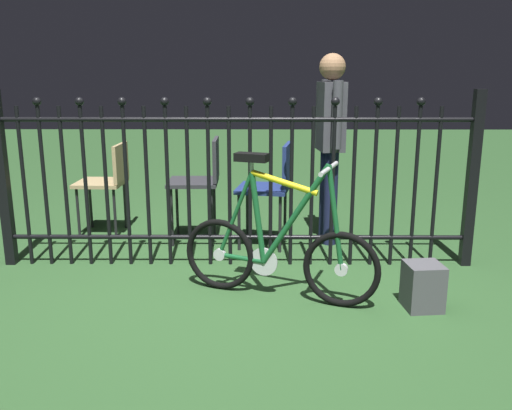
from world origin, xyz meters
name	(u,v)px	position (x,y,z in m)	size (l,w,h in m)	color
ground_plane	(234,297)	(0.00, 0.00, 0.00)	(20.00, 20.00, 0.00)	#2B5028
iron_fence	(227,179)	(-0.07, 0.60, 0.63)	(3.39, 0.07, 1.26)	black
bicycle	(278,249)	(0.27, 0.00, 0.31)	(1.19, 0.53, 0.90)	black
chair_navy	(272,183)	(0.26, 1.05, 0.52)	(0.46, 0.46, 0.83)	black
chair_charcoal	(202,177)	(-0.31, 1.19, 0.54)	(0.41, 0.40, 0.85)	black
chair_tan	(108,178)	(-1.13, 1.40, 0.49)	(0.41, 0.40, 0.78)	black
person_visitor	(330,134)	(0.72, 1.18, 0.89)	(0.21, 0.47, 1.51)	#191E3F
display_crate	(423,286)	(1.13, -0.15, 0.14)	(0.21, 0.21, 0.28)	#4C4C51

